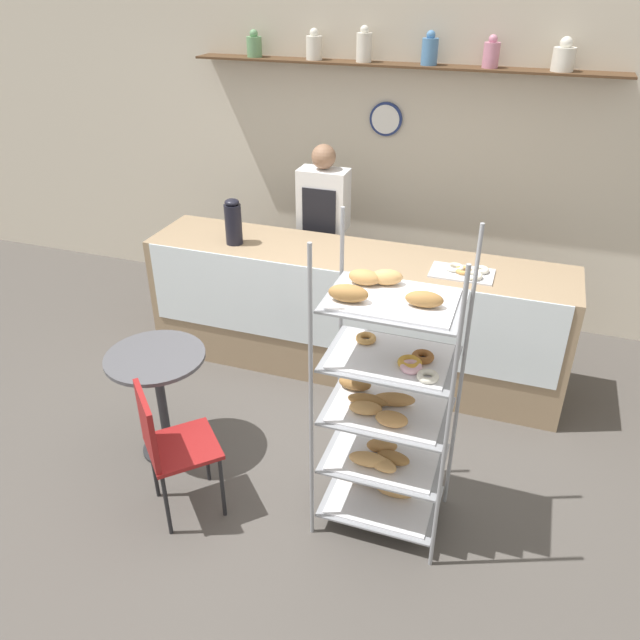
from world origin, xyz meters
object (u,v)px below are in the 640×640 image
object	(u,v)px
cafe_chair	(167,441)
donut_tray_counter	(465,272)
cafe_table	(159,381)
coffee_carafe	(233,222)
pastry_rack	(385,407)
person_worker	(323,233)

from	to	relation	value
cafe_chair	donut_tray_counter	world-z (taller)	donut_tray_counter
cafe_table	cafe_chair	world-z (taller)	cafe_chair
coffee_carafe	cafe_chair	bearing A→B (deg)	-77.53
cafe_chair	donut_tray_counter	distance (m)	2.25
pastry_rack	donut_tray_counter	xyz separation A→B (m)	(0.21, 1.38, 0.21)
person_worker	donut_tray_counter	world-z (taller)	person_worker
cafe_chair	cafe_table	bearing A→B (deg)	-8.57
cafe_chair	coffee_carafe	bearing A→B (deg)	-32.21
cafe_table	donut_tray_counter	bearing A→B (deg)	36.91
donut_tray_counter	coffee_carafe	bearing A→B (deg)	-179.27
person_worker	donut_tray_counter	bearing A→B (deg)	-27.13
pastry_rack	cafe_chair	distance (m)	1.23
pastry_rack	cafe_table	xyz separation A→B (m)	(-1.48, 0.10, -0.24)
cafe_table	coffee_carafe	size ratio (longest dim) A/B	2.14
pastry_rack	person_worker	world-z (taller)	pastry_rack
coffee_carafe	donut_tray_counter	distance (m)	1.75
person_worker	cafe_chair	distance (m)	2.40
pastry_rack	donut_tray_counter	distance (m)	1.41
person_worker	coffee_carafe	size ratio (longest dim) A/B	4.64
person_worker	cafe_chair	xyz separation A→B (m)	(-0.11, -2.37, -0.36)
pastry_rack	cafe_table	world-z (taller)	pastry_rack
pastry_rack	donut_tray_counter	bearing A→B (deg)	81.28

